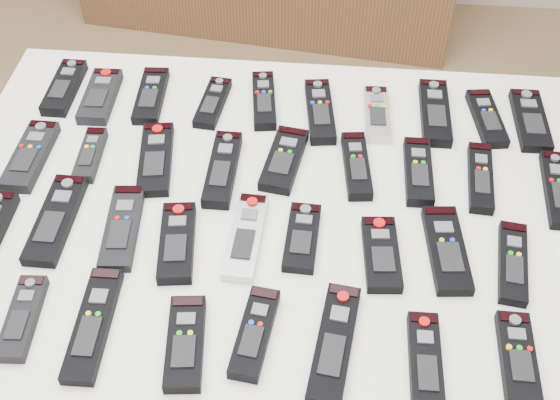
# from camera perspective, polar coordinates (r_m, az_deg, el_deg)

# --- Properties ---
(ground) EXTENTS (4.00, 4.00, 0.00)m
(ground) POSITION_cam_1_polar(r_m,az_deg,el_deg) (1.94, -2.51, -15.56)
(ground) COLOR olive
(ground) RESTS_ON ground
(table) EXTENTS (1.25, 0.88, 0.78)m
(table) POSITION_cam_1_polar(r_m,az_deg,el_deg) (1.32, 0.00, -2.30)
(table) COLOR white
(table) RESTS_ON ground
(remote_0) EXTENTS (0.05, 0.17, 0.02)m
(remote_0) POSITION_cam_1_polar(r_m,az_deg,el_deg) (1.58, -17.12, 8.74)
(remote_0) COLOR black
(remote_0) RESTS_ON table
(remote_1) EXTENTS (0.07, 0.17, 0.02)m
(remote_1) POSITION_cam_1_polar(r_m,az_deg,el_deg) (1.54, -14.40, 8.17)
(remote_1) COLOR black
(remote_1) RESTS_ON table
(remote_2) EXTENTS (0.06, 0.17, 0.02)m
(remote_2) POSITION_cam_1_polar(r_m,az_deg,el_deg) (1.52, -10.44, 8.35)
(remote_2) COLOR black
(remote_2) RESTS_ON table
(remote_3) EXTENTS (0.06, 0.16, 0.02)m
(remote_3) POSITION_cam_1_polar(r_m,az_deg,el_deg) (1.49, -5.48, 7.88)
(remote_3) COLOR black
(remote_3) RESTS_ON table
(remote_4) EXTENTS (0.07, 0.18, 0.02)m
(remote_4) POSITION_cam_1_polar(r_m,az_deg,el_deg) (1.48, -1.32, 8.10)
(remote_4) COLOR black
(remote_4) RESTS_ON table
(remote_5) EXTENTS (0.08, 0.19, 0.02)m
(remote_5) POSITION_cam_1_polar(r_m,az_deg,el_deg) (1.46, 3.27, 7.21)
(remote_5) COLOR black
(remote_5) RESTS_ON table
(remote_6) EXTENTS (0.06, 0.16, 0.02)m
(remote_6) POSITION_cam_1_polar(r_m,az_deg,el_deg) (1.46, 7.87, 6.91)
(remote_6) COLOR #B7B7BC
(remote_6) RESTS_ON table
(remote_7) EXTENTS (0.06, 0.19, 0.02)m
(remote_7) POSITION_cam_1_polar(r_m,az_deg,el_deg) (1.49, 12.48, 6.96)
(remote_7) COLOR black
(remote_7) RESTS_ON table
(remote_8) EXTENTS (0.07, 0.17, 0.02)m
(remote_8) POSITION_cam_1_polar(r_m,az_deg,el_deg) (1.50, 16.45, 6.39)
(remote_8) COLOR black
(remote_8) RESTS_ON table
(remote_9) EXTENTS (0.06, 0.18, 0.02)m
(remote_9) POSITION_cam_1_polar(r_m,az_deg,el_deg) (1.52, 19.68, 6.13)
(remote_9) COLOR black
(remote_9) RESTS_ON table
(remote_10) EXTENTS (0.06, 0.18, 0.02)m
(remote_10) POSITION_cam_1_polar(r_m,az_deg,el_deg) (1.44, -19.61, 3.41)
(remote_10) COLOR black
(remote_10) RESTS_ON table
(remote_11) EXTENTS (0.05, 0.14, 0.02)m
(remote_11) POSITION_cam_1_polar(r_m,az_deg,el_deg) (1.41, -15.16, 3.57)
(remote_11) COLOR black
(remote_11) RESTS_ON table
(remote_12) EXTENTS (0.09, 0.20, 0.02)m
(remote_12) POSITION_cam_1_polar(r_m,az_deg,el_deg) (1.37, -10.06, 3.32)
(remote_12) COLOR black
(remote_12) RESTS_ON table
(remote_13) EXTENTS (0.05, 0.19, 0.02)m
(remote_13) POSITION_cam_1_polar(r_m,az_deg,el_deg) (1.33, -4.69, 2.53)
(remote_13) COLOR black
(remote_13) RESTS_ON table
(remote_14) EXTENTS (0.09, 0.17, 0.02)m
(remote_14) POSITION_cam_1_polar(r_m,az_deg,el_deg) (1.35, 0.34, 3.31)
(remote_14) COLOR black
(remote_14) RESTS_ON table
(remote_15) EXTENTS (0.06, 0.17, 0.02)m
(remote_15) POSITION_cam_1_polar(r_m,az_deg,el_deg) (1.34, 6.23, 2.80)
(remote_15) COLOR black
(remote_15) RESTS_ON table
(remote_16) EXTENTS (0.05, 0.17, 0.02)m
(remote_16) POSITION_cam_1_polar(r_m,az_deg,el_deg) (1.35, 11.18, 2.30)
(remote_16) COLOR black
(remote_16) RESTS_ON table
(remote_17) EXTENTS (0.06, 0.17, 0.02)m
(remote_17) POSITION_cam_1_polar(r_m,az_deg,el_deg) (1.37, 15.98, 1.77)
(remote_17) COLOR black
(remote_17) RESTS_ON table
(remote_18) EXTENTS (0.06, 0.19, 0.02)m
(remote_18) POSITION_cam_1_polar(r_m,az_deg,el_deg) (1.39, 21.65, 0.80)
(remote_18) COLOR black
(remote_18) RESTS_ON table
(remote_20) EXTENTS (0.06, 0.20, 0.02)m
(remote_20) POSITION_cam_1_polar(r_m,az_deg,el_deg) (1.30, -17.75, -1.50)
(remote_20) COLOR black
(remote_20) RESTS_ON table
(remote_21) EXTENTS (0.07, 0.19, 0.02)m
(remote_21) POSITION_cam_1_polar(r_m,az_deg,el_deg) (1.26, -12.69, -2.17)
(remote_21) COLOR black
(remote_21) RESTS_ON table
(remote_22) EXTENTS (0.08, 0.17, 0.02)m
(remote_22) POSITION_cam_1_polar(r_m,az_deg,el_deg) (1.22, -8.36, -3.42)
(remote_22) COLOR black
(remote_22) RESTS_ON table
(remote_23) EXTENTS (0.06, 0.19, 0.02)m
(remote_23) POSITION_cam_1_polar(r_m,az_deg,el_deg) (1.22, -2.79, -2.97)
(remote_23) COLOR #B7B7BC
(remote_23) RESTS_ON table
(remote_24) EXTENTS (0.06, 0.15, 0.02)m
(remote_24) POSITION_cam_1_polar(r_m,az_deg,el_deg) (1.22, 1.80, -3.05)
(remote_24) COLOR black
(remote_24) RESTS_ON table
(remote_25) EXTENTS (0.07, 0.16, 0.02)m
(remote_25) POSITION_cam_1_polar(r_m,az_deg,el_deg) (1.20, 8.23, -4.36)
(remote_25) COLOR black
(remote_25) RESTS_ON table
(remote_26) EXTENTS (0.08, 0.19, 0.02)m
(remote_26) POSITION_cam_1_polar(r_m,az_deg,el_deg) (1.23, 13.38, -3.93)
(remote_26) COLOR black
(remote_26) RESTS_ON table
(remote_27) EXTENTS (0.07, 0.17, 0.02)m
(remote_27) POSITION_cam_1_polar(r_m,az_deg,el_deg) (1.24, 18.39, -4.86)
(remote_27) COLOR black
(remote_27) RESTS_ON table
(remote_30) EXTENTS (0.05, 0.15, 0.02)m
(remote_30) POSITION_cam_1_polar(r_m,az_deg,el_deg) (1.19, -20.19, -8.96)
(remote_30) COLOR black
(remote_30) RESTS_ON table
(remote_31) EXTENTS (0.06, 0.21, 0.02)m
(remote_31) POSITION_cam_1_polar(r_m,az_deg,el_deg) (1.15, -14.94, -9.72)
(remote_31) COLOR black
(remote_31) RESTS_ON table
(remote_32) EXTENTS (0.07, 0.16, 0.02)m
(remote_32) POSITION_cam_1_polar(r_m,az_deg,el_deg) (1.10, -7.70, -11.43)
(remote_32) COLOR black
(remote_32) RESTS_ON table
(remote_33) EXTENTS (0.07, 0.16, 0.02)m
(remote_33) POSITION_cam_1_polar(r_m,az_deg,el_deg) (1.10, -2.07, -10.75)
(remote_33) COLOR black
(remote_33) RESTS_ON table
(remote_34) EXTENTS (0.08, 0.21, 0.02)m
(remote_34) POSITION_cam_1_polar(r_m,az_deg,el_deg) (1.10, 4.45, -11.48)
(remote_34) COLOR black
(remote_34) RESTS_ON table
(remote_35) EXTENTS (0.05, 0.17, 0.02)m
(remote_35) POSITION_cam_1_polar(r_m,az_deg,el_deg) (1.10, 11.73, -12.85)
(remote_35) COLOR black
(remote_35) RESTS_ON table
(remote_36) EXTENTS (0.05, 0.15, 0.02)m
(remote_36) POSITION_cam_1_polar(r_m,az_deg,el_deg) (1.14, 18.76, -12.00)
(remote_36) COLOR black
(remote_36) RESTS_ON table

